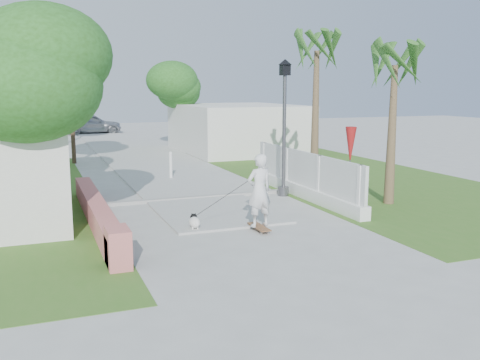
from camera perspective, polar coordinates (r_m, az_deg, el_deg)
name	(u,v)px	position (r m, az deg, el deg)	size (l,w,h in m)	color
ground	(273,252)	(11.80, 3.54, -7.65)	(90.00, 90.00, 0.00)	#B7B7B2
path_strip	(125,151)	(30.78, -12.22, 3.05)	(3.20, 36.00, 0.06)	#B7B7B2
curb	(195,198)	(17.25, -4.81, -1.89)	(6.50, 0.25, 0.10)	#999993
grass_right	(348,177)	(21.95, 11.45, 0.36)	(8.00, 20.00, 0.01)	#3D6C22
pink_wall	(98,215)	(14.21, -14.87, -3.64)	(0.45, 8.20, 0.80)	#CC6968
lattice_fence	(304,181)	(17.51, 6.83, -0.10)	(0.35, 7.00, 1.50)	white
building_right	(237,128)	(30.27, -0.36, 5.58)	(6.00, 8.00, 2.60)	silver
street_lamp	(284,122)	(17.51, 4.74, 6.14)	(0.44, 0.44, 4.44)	#59595E
bollard	(171,164)	(21.02, -7.40, 1.65)	(0.14, 0.14, 1.09)	white
patio_umbrella	(351,146)	(17.63, 11.71, 3.58)	(0.36, 0.36, 2.30)	#59595E
tree_left_near	(41,75)	(13.20, -20.44, 10.44)	(3.60, 3.60, 5.28)	#4C3826
tree_left_mid	(5,89)	(18.71, -23.77, 8.87)	(3.20, 3.20, 4.85)	#4C3826
tree_path_left	(71,82)	(26.26, -17.63, 9.98)	(3.40, 3.40, 5.23)	#4C3826
tree_path_right	(179,88)	(31.23, -6.52, 9.68)	(3.00, 3.00, 4.79)	#4C3826
tree_path_far	(63,83)	(36.25, -18.37, 9.77)	(3.20, 3.20, 5.17)	#4C3826
palm_far	(317,60)	(19.17, 8.18, 12.55)	(1.80, 1.80, 5.30)	brown
palm_near	(395,74)	(16.82, 16.17, 10.85)	(1.80, 1.80, 4.70)	brown
skateboarder	(234,196)	(13.31, -0.60, -1.74)	(1.86, 1.30, 1.94)	brown
dog	(194,222)	(13.50, -4.88, -4.44)	(0.34, 0.59, 0.41)	white
parked_car	(91,124)	(43.32, -15.62, 5.81)	(1.84, 4.58, 1.56)	#A9ADB1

